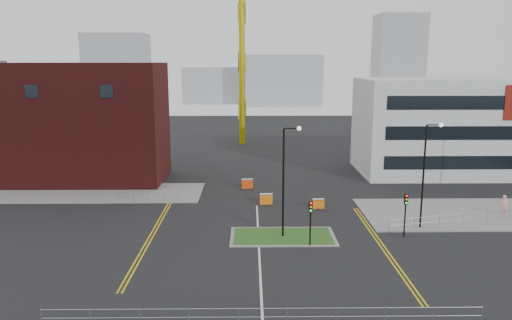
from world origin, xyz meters
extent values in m
plane|color=black|center=(0.00, 0.00, 0.00)|extent=(200.00, 200.00, 0.00)
cube|color=slate|center=(-20.00, 22.00, 0.06)|extent=(28.00, 8.00, 0.12)
cube|color=slate|center=(22.00, 14.00, 0.06)|extent=(24.00, 10.00, 0.12)
cube|color=slate|center=(2.00, 8.00, 0.04)|extent=(8.60, 4.60, 0.08)
cube|color=#234416|center=(2.00, 8.00, 0.06)|extent=(8.00, 4.00, 0.12)
cube|color=#441111|center=(-20.00, 28.00, 7.00)|extent=(18.00, 10.00, 14.00)
cube|color=black|center=(-24.00, 22.98, 11.00)|extent=(1.40, 0.10, 1.40)
cube|color=black|center=(-16.00, 22.98, 11.00)|extent=(1.40, 0.10, 1.40)
cube|color=#B6B9BC|center=(26.00, 32.00, 6.00)|extent=(25.00, 12.00, 12.00)
cube|color=black|center=(26.00, 25.98, 2.50)|extent=(22.00, 0.10, 1.60)
cube|color=black|center=(26.00, 25.98, 6.00)|extent=(22.00, 0.10, 1.60)
cube|color=black|center=(26.00, 25.98, 9.50)|extent=(22.00, 0.10, 1.60)
cylinder|color=#BD9F0B|center=(-2.00, 55.00, 16.64)|extent=(1.00, 1.00, 33.28)
cylinder|color=black|center=(2.00, 8.00, 4.50)|extent=(0.16, 0.16, 9.00)
cylinder|color=black|center=(2.60, 8.00, 9.00)|extent=(1.20, 0.10, 0.10)
sphere|color=silver|center=(3.20, 8.00, 9.00)|extent=(0.36, 0.36, 0.36)
cylinder|color=black|center=(14.00, 10.00, 4.50)|extent=(0.16, 0.16, 9.00)
cylinder|color=black|center=(14.60, 10.00, 9.00)|extent=(1.20, 0.10, 0.10)
sphere|color=silver|center=(15.20, 10.00, 9.00)|extent=(0.36, 0.36, 0.36)
cylinder|color=black|center=(4.00, 6.00, 1.50)|extent=(0.12, 0.12, 3.00)
cube|color=black|center=(4.00, 6.00, 3.20)|extent=(0.28, 0.22, 0.90)
sphere|color=red|center=(4.00, 5.87, 3.50)|extent=(0.18, 0.18, 0.18)
sphere|color=orange|center=(4.00, 5.87, 3.20)|extent=(0.18, 0.18, 0.18)
sphere|color=#0CCC33|center=(4.00, 5.87, 2.90)|extent=(0.18, 0.18, 0.18)
cylinder|color=black|center=(12.00, 8.00, 1.50)|extent=(0.12, 0.12, 3.00)
cube|color=black|center=(12.00, 8.00, 3.20)|extent=(0.28, 0.22, 0.90)
sphere|color=red|center=(12.00, 7.87, 3.50)|extent=(0.18, 0.18, 0.18)
sphere|color=orange|center=(12.00, 7.87, 3.20)|extent=(0.18, 0.18, 0.18)
sphere|color=#0CCC33|center=(12.00, 7.87, 2.90)|extent=(0.18, 0.18, 0.18)
cylinder|color=gray|center=(0.00, -6.00, 1.05)|extent=(24.00, 0.04, 0.04)
cylinder|color=gray|center=(0.00, -6.00, 0.55)|extent=(24.00, 0.04, 0.04)
cylinder|color=gray|center=(-12.00, -6.00, 0.55)|extent=(0.05, 0.05, 1.10)
cylinder|color=gray|center=(12.00, -6.00, 0.55)|extent=(0.05, 0.05, 1.10)
cylinder|color=gray|center=(-11.00, 18.00, 1.05)|extent=(6.00, 0.04, 0.04)
cylinder|color=gray|center=(-11.00, 18.00, 0.55)|extent=(6.00, 0.04, 0.04)
cylinder|color=gray|center=(-14.00, 18.00, 0.55)|extent=(0.05, 0.05, 1.10)
cylinder|color=gray|center=(-8.00, 18.00, 0.55)|extent=(0.05, 0.05, 1.10)
cylinder|color=gray|center=(20.50, 11.50, 1.05)|extent=(19.01, 5.04, 0.04)
cylinder|color=gray|center=(20.50, 11.50, 0.55)|extent=(19.01, 5.04, 0.04)
cylinder|color=gray|center=(11.00, 9.00, 0.55)|extent=(0.05, 0.05, 1.10)
cube|color=silver|center=(0.00, 2.00, 0.01)|extent=(0.15, 30.00, 0.01)
cube|color=gold|center=(-9.00, 10.00, 0.01)|extent=(0.12, 24.00, 0.01)
cube|color=gold|center=(-8.70, 10.00, 0.01)|extent=(0.12, 24.00, 0.01)
cube|color=gold|center=(9.50, 6.00, 0.01)|extent=(0.12, 20.00, 0.01)
cube|color=gold|center=(9.80, 6.00, 0.01)|extent=(0.12, 20.00, 0.01)
cube|color=gray|center=(-40.00, 120.00, 11.00)|extent=(18.00, 12.00, 22.00)
cube|color=gray|center=(10.00, 130.00, 8.00)|extent=(24.00, 12.00, 16.00)
cube|color=gray|center=(45.00, 125.00, 14.00)|extent=(14.00, 12.00, 28.00)
cube|color=gray|center=(-8.00, 140.00, 6.00)|extent=(30.00, 12.00, 12.00)
imported|color=pink|center=(23.03, 13.49, 0.98)|extent=(0.76, 0.53, 1.97)
cube|color=#DE3E0C|center=(-1.00, 24.00, 0.53)|extent=(1.32, 0.58, 1.06)
cube|color=silver|center=(-1.00, 24.00, 1.01)|extent=(1.32, 0.58, 0.13)
cube|color=orange|center=(0.95, 17.63, 0.53)|extent=(1.29, 0.49, 1.06)
cube|color=silver|center=(0.95, 17.63, 1.00)|extent=(1.29, 0.49, 0.13)
cube|color=orange|center=(6.00, 16.04, 0.47)|extent=(1.17, 0.50, 0.95)
cube|color=silver|center=(6.00, 16.04, 0.90)|extent=(1.17, 0.50, 0.11)
camera|label=1|loc=(-0.68, -30.90, 14.24)|focal=35.00mm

